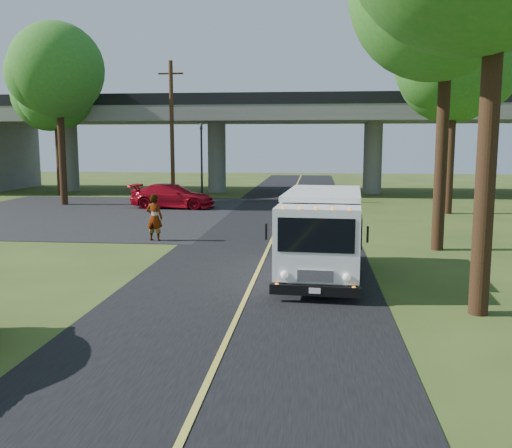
# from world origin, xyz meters

# --- Properties ---
(ground) EXTENTS (120.00, 120.00, 0.00)m
(ground) POSITION_xyz_m (0.00, 0.00, 0.00)
(ground) COLOR #344619
(ground) RESTS_ON ground
(road) EXTENTS (7.00, 90.00, 0.02)m
(road) POSITION_xyz_m (0.00, 10.00, 0.01)
(road) COLOR black
(road) RESTS_ON ground
(parking_lot) EXTENTS (16.00, 18.00, 0.01)m
(parking_lot) POSITION_xyz_m (-11.00, 18.00, 0.01)
(parking_lot) COLOR black
(parking_lot) RESTS_ON ground
(lane_line) EXTENTS (0.12, 90.00, 0.01)m
(lane_line) POSITION_xyz_m (0.00, 10.00, 0.03)
(lane_line) COLOR gold
(lane_line) RESTS_ON road
(overpass) EXTENTS (54.00, 10.00, 7.30)m
(overpass) POSITION_xyz_m (0.00, 32.00, 4.56)
(overpass) COLOR slate
(overpass) RESTS_ON ground
(traffic_signal) EXTENTS (0.18, 0.22, 5.20)m
(traffic_signal) POSITION_xyz_m (-6.00, 26.00, 3.20)
(traffic_signal) COLOR black
(traffic_signal) RESTS_ON ground
(utility_pole) EXTENTS (1.60, 0.26, 9.00)m
(utility_pole) POSITION_xyz_m (-7.50, 24.00, 4.59)
(utility_pole) COLOR #472D19
(utility_pole) RESTS_ON ground
(tree_right_far) EXTENTS (5.77, 5.67, 10.99)m
(tree_right_far) POSITION_xyz_m (9.21, 19.84, 8.30)
(tree_right_far) COLOR #382314
(tree_right_far) RESTS_ON ground
(tree_left_lot) EXTENTS (5.60, 5.50, 10.50)m
(tree_left_lot) POSITION_xyz_m (-13.79, 21.84, 7.90)
(tree_left_lot) COLOR #382314
(tree_left_lot) RESTS_ON ground
(tree_left_far) EXTENTS (5.26, 5.16, 9.89)m
(tree_left_far) POSITION_xyz_m (-16.79, 27.84, 7.45)
(tree_left_far) COLOR #382314
(tree_left_far) RESTS_ON ground
(step_van) EXTENTS (2.57, 6.08, 2.50)m
(step_van) POSITION_xyz_m (1.93, 4.30, 1.36)
(step_van) COLOR white
(step_van) RESTS_ON ground
(red_sedan) EXTENTS (5.12, 2.34, 1.45)m
(red_sedan) POSITION_xyz_m (-6.74, 20.90, 0.73)
(red_sedan) COLOR #A80A19
(red_sedan) RESTS_ON ground
(pedestrian) EXTENTS (0.76, 0.57, 1.88)m
(pedestrian) POSITION_xyz_m (-4.65, 9.73, 0.94)
(pedestrian) COLOR gray
(pedestrian) RESTS_ON ground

